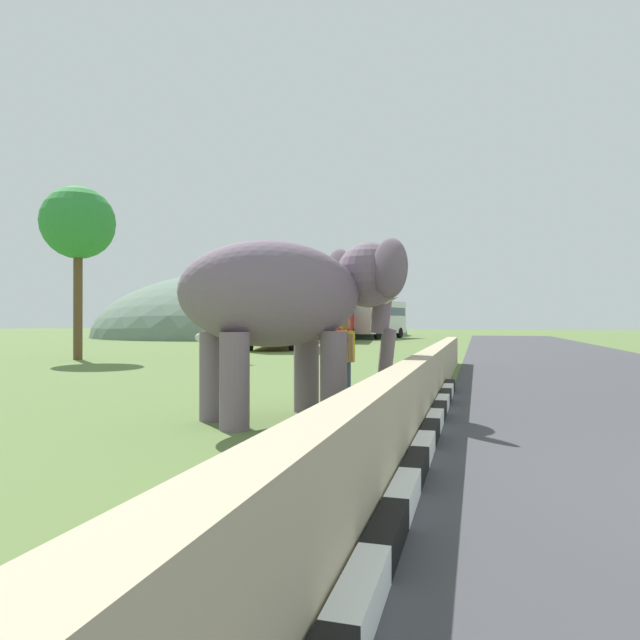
% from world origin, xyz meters
% --- Properties ---
extents(striped_curb, '(16.20, 0.20, 0.24)m').
position_xyz_m(striped_curb, '(-0.35, 4.16, 0.12)').
color(striped_curb, white).
rests_on(striped_curb, ground_plane).
extents(barrier_parapet, '(28.00, 0.36, 1.00)m').
position_xyz_m(barrier_parapet, '(2.00, 4.46, 0.50)').
color(barrier_parapet, tan).
rests_on(barrier_parapet, ground_plane).
extents(elephant, '(3.86, 3.81, 2.98)m').
position_xyz_m(elephant, '(3.16, 6.46, 1.96)').
color(elephant, slate).
rests_on(elephant, ground_plane).
extents(person_handler, '(0.55, 0.49, 1.66)m').
position_xyz_m(person_handler, '(4.74, 5.98, 0.93)').
color(person_handler, navy).
rests_on(person_handler, ground_plane).
extents(bus_orange, '(9.17, 4.66, 3.50)m').
position_xyz_m(bus_orange, '(25.55, 15.11, 2.08)').
color(bus_orange, orange).
rests_on(bus_orange, ground_plane).
extents(bus_red, '(10.05, 3.89, 3.50)m').
position_xyz_m(bus_red, '(38.45, 14.72, 2.08)').
color(bus_red, '#B21E1E').
rests_on(bus_red, ground_plane).
extents(bus_white, '(8.74, 4.37, 3.50)m').
position_xyz_m(bus_white, '(45.75, 12.52, 2.08)').
color(bus_white, silver).
rests_on(bus_white, ground_plane).
extents(cow_near, '(1.38, 1.81, 1.23)m').
position_xyz_m(cow_near, '(13.26, 12.54, 0.87)').
color(cow_near, beige).
rests_on(cow_near, ground_plane).
extents(tree_distant, '(2.99, 2.99, 7.19)m').
position_xyz_m(tree_distant, '(13.88, 19.51, 5.61)').
color(tree_distant, brown).
rests_on(tree_distant, ground_plane).
extents(hill_east, '(42.23, 33.79, 14.83)m').
position_xyz_m(hill_east, '(55.00, 27.93, 0.00)').
color(hill_east, slate).
rests_on(hill_east, ground_plane).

